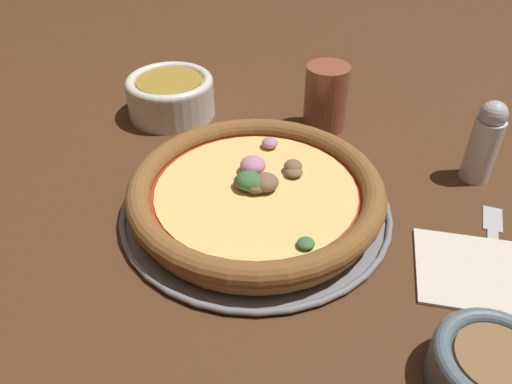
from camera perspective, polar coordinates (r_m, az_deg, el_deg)
ground_plane at (r=0.61m, az=0.00°, el=-2.16°), size 3.00×3.00×0.00m
pizza_tray at (r=0.61m, az=0.00°, el=-1.84°), size 0.33×0.33×0.01m
pizza at (r=0.59m, az=0.01°, el=0.02°), size 0.30×0.30×0.04m
bowl_near at (r=0.81m, az=-9.73°, el=10.94°), size 0.14×0.14×0.06m
bowl_far at (r=0.48m, az=25.43°, el=-17.75°), size 0.10×0.10×0.04m
drinking_cup at (r=0.76m, az=7.98°, el=10.64°), size 0.06×0.06×0.10m
napkin at (r=0.58m, az=23.92°, el=-8.22°), size 0.14×0.13×0.01m
fork at (r=0.62m, az=25.48°, el=-5.94°), size 0.02×0.18×0.00m
pepper_shaker at (r=0.70m, az=24.67°, el=5.25°), size 0.04×0.04×0.11m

